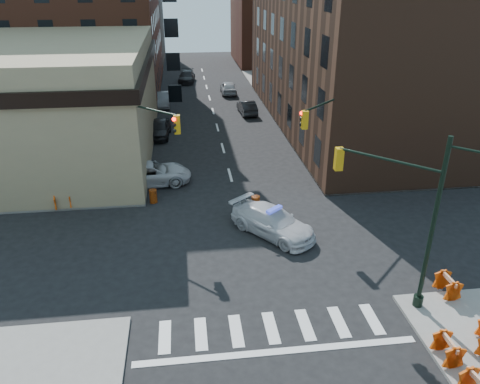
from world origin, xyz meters
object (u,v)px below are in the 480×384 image
object	(u,v)px
parked_car_enear	(247,107)
pickup	(150,174)
pedestrian_a	(120,187)
barrel_road	(256,203)
police_car	(273,222)
barricade_se_a	(448,285)
pedestrian_b	(45,180)
barricade_nw_a	(110,190)
parked_car_wfar	(163,99)
parked_car_wnear	(159,128)
barrel_bank	(153,196)

from	to	relation	value
parked_car_enear	pickup	bearing A→B (deg)	57.67
pedestrian_a	barrel_road	bearing A→B (deg)	4.31
police_car	barricade_se_a	bearing A→B (deg)	-82.44
pickup	barricade_se_a	distance (m)	20.57
pedestrian_b	barricade_nw_a	distance (m)	4.46
barricade_nw_a	parked_car_wfar	bearing A→B (deg)	75.32
parked_car_wnear	pedestrian_b	world-z (taller)	pedestrian_b
pedestrian_b	barricade_nw_a	size ratio (longest dim) A/B	1.69
pickup	barricade_se_a	bearing A→B (deg)	-141.95
pedestrian_a	parked_car_enear	bearing A→B (deg)	79.95
parked_car_wfar	pedestrian_b	world-z (taller)	pedestrian_b
pedestrian_b	parked_car_enear	bearing A→B (deg)	38.88
police_car	parked_car_enear	distance (m)	25.55
parked_car_wnear	barrel_bank	size ratio (longest dim) A/B	5.12
pickup	barrel_road	xyz separation A→B (m)	(6.82, -4.96, -0.32)
parked_car_wnear	parked_car_wfar	bearing A→B (deg)	94.72
parked_car_wfar	pedestrian_a	bearing A→B (deg)	-95.46
police_car	barrel_road	size ratio (longest dim) A/B	5.63
parked_car_enear	pedestrian_a	world-z (taller)	pedestrian_a
police_car	barrel_bank	xyz separation A→B (m)	(-7.03, 5.03, -0.33)
barrel_bank	barricade_se_a	world-z (taller)	barricade_se_a
pedestrian_a	pedestrian_b	size ratio (longest dim) A/B	1.00
barrel_bank	barricade_se_a	xyz separation A→B (m)	(14.00, -11.75, 0.18)
pickup	barrel_bank	distance (m)	3.07
police_car	pedestrian_b	xyz separation A→B (m)	(-14.25, 7.03, 0.31)
parked_car_wfar	barricade_se_a	world-z (taller)	parked_car_wfar
parked_car_wnear	pedestrian_a	size ratio (longest dim) A/B	2.45
pickup	parked_car_wfar	size ratio (longest dim) A/B	1.25
pickup	parked_car_enear	bearing A→B (deg)	-34.24
police_car	barricade_nw_a	bearing A→B (deg)	109.84
parked_car_enear	pedestrian_b	distance (m)	24.60
pickup	barricade_se_a	xyz separation A→B (m)	(14.30, -14.79, -0.17)
parked_car_wnear	parked_car_enear	bearing A→B (deg)	41.15
police_car	parked_car_wfar	bearing A→B (deg)	64.81
barricade_nw_a	pickup	bearing A→B (deg)	29.15
pickup	pedestrian_b	xyz separation A→B (m)	(-6.92, -1.03, 0.29)
parked_car_enear	parked_car_wnear	bearing A→B (deg)	32.36
pedestrian_b	barrel_road	world-z (taller)	pedestrian_b
barrel_road	pedestrian_a	bearing A→B (deg)	165.29
parked_car_wnear	parked_car_wfar	size ratio (longest dim) A/B	1.00
police_car	barricade_se_a	size ratio (longest dim) A/B	4.23
parked_car_wnear	parked_car_wfar	xyz separation A→B (m)	(0.00, 11.03, -0.03)
pedestrian_b	barricade_se_a	size ratio (longest dim) A/B	1.48
pedestrian_a	parked_car_wfar	bearing A→B (deg)	104.06
parked_car_enear	pedestrian_a	size ratio (longest dim) A/B	2.31
parked_car_wnear	pedestrian_b	size ratio (longest dim) A/B	2.45
parked_car_enear	pedestrian_b	xyz separation A→B (m)	(-16.28, -18.44, 0.37)
pedestrian_a	barrel_bank	xyz separation A→B (m)	(2.12, -0.34, -0.64)
pedestrian_a	barricade_nw_a	distance (m)	1.20
parked_car_wfar	pickup	bearing A→B (deg)	-91.29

